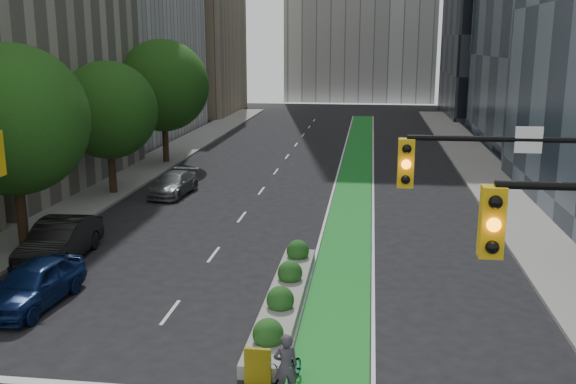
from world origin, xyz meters
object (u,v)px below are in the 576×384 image
(bicycle, at_px, (288,373))
(parked_car_left_far, at_px, (174,184))
(parked_car_left_mid, at_px, (60,241))
(parked_car_left_near, at_px, (34,284))
(cyclist, at_px, (286,366))
(median_planter, at_px, (285,296))

(bicycle, height_order, parked_car_left_far, parked_car_left_far)
(bicycle, height_order, parked_car_left_mid, parked_car_left_mid)
(parked_car_left_far, bearing_deg, parked_car_left_near, -84.52)
(cyclist, xyz_separation_m, parked_car_left_mid, (-10.54, 9.13, -0.01))
(cyclist, distance_m, parked_car_left_mid, 13.94)
(cyclist, height_order, parked_car_left_near, cyclist)
(cyclist, bearing_deg, median_planter, -98.64)
(median_planter, height_order, parked_car_left_mid, parked_car_left_mid)
(median_planter, bearing_deg, parked_car_left_far, 119.37)
(bicycle, bearing_deg, parked_car_left_far, 131.33)
(parked_car_left_near, xyz_separation_m, parked_car_left_mid, (-1.29, 4.45, 0.08))
(bicycle, distance_m, parked_car_left_near, 10.18)
(parked_car_left_mid, bearing_deg, cyclist, -43.83)
(bicycle, relative_size, parked_car_left_mid, 0.33)
(parked_car_left_near, height_order, parked_car_left_far, parked_car_left_near)
(median_planter, xyz_separation_m, bicycle, (0.80, -5.29, 0.07))
(bicycle, xyz_separation_m, parked_car_left_near, (-9.24, 4.25, 0.33))
(median_planter, distance_m, bicycle, 5.35)
(median_planter, height_order, parked_car_left_far, parked_car_left_far)
(median_planter, height_order, bicycle, median_planter)
(median_planter, distance_m, parked_car_left_mid, 10.33)
(median_planter, bearing_deg, cyclist, -82.04)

